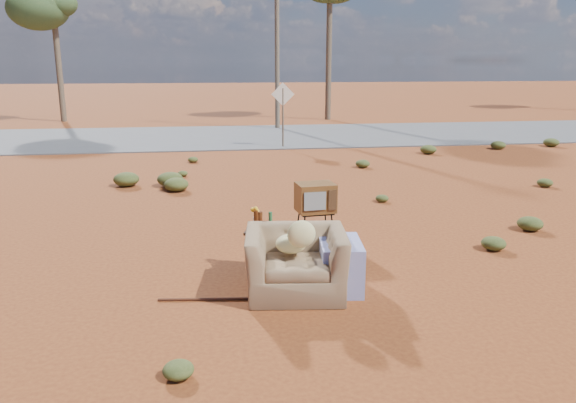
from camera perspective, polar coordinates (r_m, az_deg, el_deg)
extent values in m
plane|color=brown|center=(7.60, 0.42, -8.30)|extent=(140.00, 140.00, 0.00)
cube|color=#565659|center=(22.15, -5.44, 6.61)|extent=(140.00, 7.00, 0.04)
imported|color=#7E6244|center=(7.12, 0.80, -5.13)|extent=(1.34, 0.95, 1.10)
ellipsoid|color=#D7CB83|center=(7.15, 0.31, -4.31)|extent=(0.40, 0.40, 0.23)
ellipsoid|color=#D7CB83|center=(6.83, 1.38, -3.34)|extent=(0.35, 0.17, 0.35)
cube|color=navy|center=(7.36, 5.32, -6.44)|extent=(0.61, 0.87, 0.64)
cube|color=black|center=(9.20, 2.78, -1.08)|extent=(0.58, 0.46, 0.03)
cylinder|color=black|center=(9.03, 1.62, -2.98)|extent=(0.03, 0.03, 0.49)
cylinder|color=black|center=(9.17, 4.59, -2.75)|extent=(0.03, 0.03, 0.49)
cylinder|color=black|center=(9.38, 0.98, -2.32)|extent=(0.03, 0.03, 0.49)
cylinder|color=black|center=(9.51, 3.84, -2.11)|extent=(0.03, 0.03, 0.49)
cube|color=brown|center=(9.14, 2.80, 0.42)|extent=(0.65, 0.53, 0.47)
cube|color=gray|center=(8.89, 2.76, 0.03)|extent=(0.36, 0.06, 0.29)
cube|color=#472D19|center=(8.98, 4.54, 0.14)|extent=(0.14, 0.03, 0.33)
cube|color=#352013|center=(7.77, -2.56, -2.95)|extent=(0.56, 0.56, 0.04)
cylinder|color=black|center=(7.74, -4.11, -5.45)|extent=(0.02, 0.02, 0.62)
cylinder|color=black|center=(7.66, -1.53, -5.62)|extent=(0.02, 0.02, 0.62)
cylinder|color=black|center=(8.06, -3.49, -4.62)|extent=(0.02, 0.02, 0.62)
cylinder|color=black|center=(7.99, -1.02, -4.77)|extent=(0.02, 0.02, 0.62)
cylinder|color=#461D0B|center=(7.79, -3.27, -1.88)|extent=(0.06, 0.06, 0.23)
cylinder|color=#461D0B|center=(7.66, -2.82, -2.08)|extent=(0.06, 0.06, 0.25)
cylinder|color=#285F31|center=(7.79, -1.80, -1.93)|extent=(0.05, 0.05, 0.21)
cylinder|color=#B10E18|center=(7.65, -2.33, -2.62)|extent=(0.06, 0.06, 0.12)
cylinder|color=silver|center=(7.90, -3.30, -2.07)|extent=(0.07, 0.07, 0.12)
ellipsoid|color=yellow|center=(7.85, -3.31, -1.00)|extent=(0.14, 0.14, 0.11)
cylinder|color=#471E13|center=(7.15, -7.84, -9.79)|extent=(1.31, 0.18, 0.03)
cylinder|color=brown|center=(19.21, -0.52, 8.46)|extent=(0.06, 0.06, 2.00)
cube|color=silver|center=(19.14, -0.53, 10.84)|extent=(0.78, 0.04, 0.78)
cylinder|color=brown|center=(29.76, -22.33, 13.31)|extent=(0.28, 0.28, 6.00)
ellipsoid|color=#3A522A|center=(29.87, -22.79, 18.09)|extent=(3.20, 3.20, 2.20)
cylinder|color=brown|center=(28.60, 4.17, 15.30)|extent=(0.28, 0.28, 7.00)
cylinder|color=brown|center=(24.66, -1.12, 16.69)|extent=(0.20, 0.20, 8.00)
ellipsoid|color=#465123|center=(10.72, 23.38, -2.07)|extent=(0.44, 0.44, 0.24)
ellipsoid|color=#465123|center=(13.85, -16.11, 2.19)|extent=(0.60, 0.60, 0.33)
ellipsoid|color=#465123|center=(14.57, 24.65, 1.75)|extent=(0.36, 0.36, 0.20)
ellipsoid|color=#465123|center=(15.78, 7.59, 3.83)|extent=(0.40, 0.40, 0.22)
ellipsoid|color=#465123|center=(16.69, -9.63, 4.22)|extent=(0.30, 0.30, 0.17)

